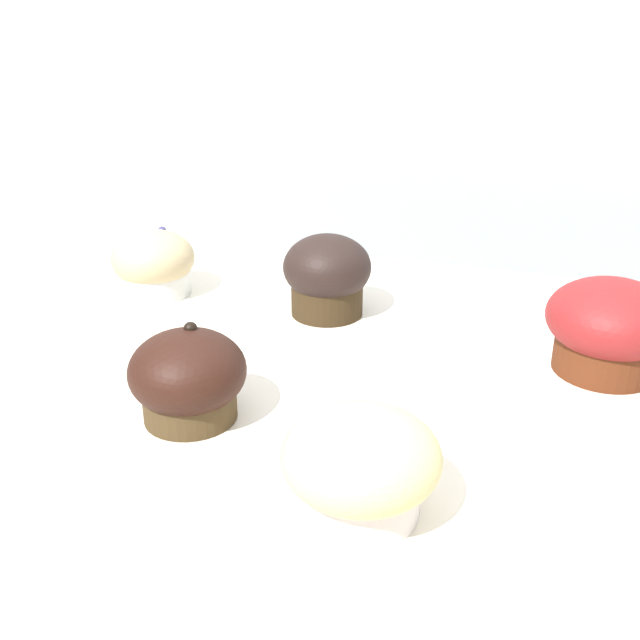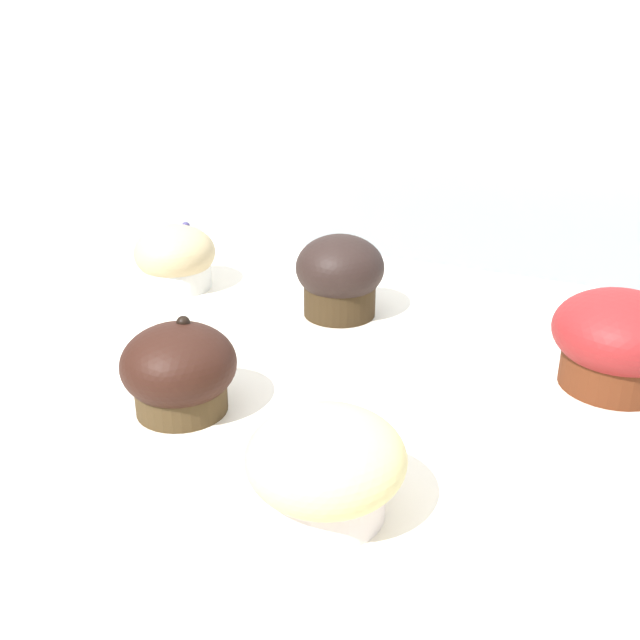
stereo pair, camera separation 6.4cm
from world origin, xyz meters
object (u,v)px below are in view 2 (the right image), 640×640
(muffin_back_left, at_px, (175,258))
(muffin_back_right, at_px, (326,466))
(muffin_front_center, at_px, (179,371))
(muffin_front_left, at_px, (619,340))
(muffin_front_right, at_px, (340,276))

(muffin_back_left, xyz_separation_m, muffin_back_right, (0.31, -0.29, 0.00))
(muffin_front_center, distance_m, muffin_front_left, 0.36)
(muffin_back_right, relative_size, muffin_front_left, 0.92)
(muffin_front_center, relative_size, muffin_back_right, 0.89)
(muffin_back_right, bearing_deg, muffin_front_right, 111.22)
(muffin_back_right, height_order, muffin_front_left, muffin_front_left)
(muffin_front_center, bearing_deg, muffin_back_right, -24.23)
(muffin_front_center, relative_size, muffin_back_left, 1.02)
(muffin_front_center, xyz_separation_m, muffin_front_right, (0.04, 0.23, 0.01))
(muffin_back_left, distance_m, muffin_back_right, 0.43)
(muffin_back_left, bearing_deg, muffin_back_right, -43.27)
(muffin_back_right, bearing_deg, muffin_front_left, 58.73)
(muffin_front_center, height_order, muffin_front_left, muffin_front_left)
(muffin_front_center, distance_m, muffin_back_left, 0.27)
(muffin_front_center, height_order, muffin_front_right, muffin_front_right)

